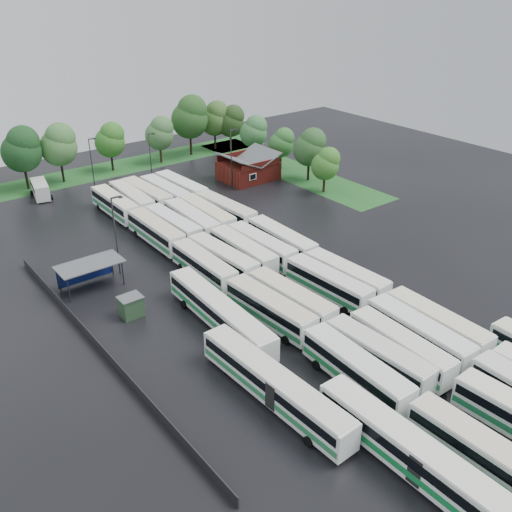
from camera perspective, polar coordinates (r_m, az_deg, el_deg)
ground at (r=68.36m, az=4.88°, el=-5.97°), size 160.00×160.00×0.00m
brick_building at (r=111.32m, az=-0.78°, el=8.61°), size 10.07×8.60×5.39m
wash_shed at (r=75.55m, az=-16.39°, el=-1.00°), size 8.20×4.20×3.58m
utility_hut at (r=69.01m, az=-12.38°, el=-4.92°), size 2.70×2.20×2.62m
grass_strip_north at (r=120.06m, az=-15.81°, el=8.04°), size 80.00×10.00×0.01m
grass_strip_east at (r=117.92m, az=3.14°, el=8.69°), size 10.00×50.00×0.01m
west_fence at (r=63.98m, az=-15.28°, el=-8.90°), size 0.10×50.00×1.20m
bus_r0c0 at (r=52.12m, az=21.64°, el=-17.84°), size 2.94×12.91×3.58m
bus_r1c0 at (r=57.50m, az=9.99°, el=-11.12°), size 3.40×13.21×3.64m
bus_r1c1 at (r=59.89m, az=12.12°, el=-9.70°), size 2.97×12.55×3.48m
bus_r1c2 at (r=61.59m, az=14.27°, el=-8.81°), size 3.20×12.62×3.48m
bus_r1c3 at (r=63.96m, az=15.98°, el=-7.49°), size 3.36×13.11×3.62m
bus_r1c4 at (r=66.13m, az=17.61°, el=-6.53°), size 3.10×12.88×3.57m
bus_r2c0 at (r=65.73m, az=1.42°, el=-5.29°), size 3.37×13.05×3.60m
bus_r2c1 at (r=67.52m, az=3.50°, el=-4.40°), size 3.23×12.90×3.56m
bus_r2c3 at (r=71.35m, az=7.25°, el=-2.75°), size 3.27×12.69×3.50m
bus_r2c4 at (r=73.28m, az=8.99°, el=-2.05°), size 3.16×12.54×3.46m
bus_r3c0 at (r=75.22m, az=-5.24°, el=-1.00°), size 2.82×12.41×3.44m
bus_r3c1 at (r=76.75m, az=-3.35°, el=-0.28°), size 3.21×12.76×3.52m
bus_r3c2 at (r=78.55m, az=-1.33°, el=0.45°), size 2.96×12.81×3.55m
bus_r3c3 at (r=80.03m, az=0.51°, el=0.97°), size 2.85×12.68×3.52m
bus_r3c4 at (r=81.78m, az=2.56°, el=1.57°), size 3.11×12.98×3.59m
bus_r4c0 at (r=85.70m, az=-9.98°, el=2.43°), size 2.91×13.10×3.64m
bus_r4c1 at (r=87.43m, az=-8.32°, el=3.02°), size 2.88×12.64×3.51m
bus_r4c2 at (r=88.59m, az=-6.46°, el=3.52°), size 3.28×13.13×3.63m
bus_r4c3 at (r=90.33m, az=-4.97°, el=4.07°), size 3.07×13.04×3.61m
bus_r4c4 at (r=91.88m, az=-3.10°, el=4.54°), size 3.37×13.09×3.61m
bus_r5c0 at (r=97.18m, az=-13.92°, el=5.03°), size 2.81×12.81×3.56m
bus_r5c1 at (r=98.75m, az=-12.33°, el=5.57°), size 3.36×13.01×3.59m
bus_r5c2 at (r=99.89m, az=-10.87°, el=5.98°), size 3.25×13.13×3.63m
bus_r5c3 at (r=100.74m, az=-9.08°, el=6.29°), size 2.97×12.82×3.55m
bus_r5c4 at (r=102.24m, az=-7.51°, el=6.74°), size 3.27×13.12×3.63m
artic_bus_west_a at (r=50.18m, az=15.65°, el=-18.72°), size 2.80×19.50×3.62m
artic_bus_west_b at (r=65.15m, az=-3.60°, el=-5.70°), size 3.54×19.12×3.53m
artic_bus_west_c at (r=54.89m, az=1.84°, el=-12.83°), size 3.24×19.20×3.55m
minibus at (r=109.18m, az=-20.77°, el=6.29°), size 3.70×6.94×2.88m
tree_north_1 at (r=112.70m, az=-22.35°, el=9.89°), size 7.15×7.15×11.85m
tree_north_2 at (r=114.45m, az=-19.09°, el=10.52°), size 6.88×6.88×11.40m
tree_north_3 at (r=118.73m, az=-14.34°, el=11.21°), size 5.93×5.93×9.83m
tree_north_4 at (r=121.76m, az=-9.56°, el=12.04°), size 5.91×5.91×9.79m
tree_north_5 at (r=125.76m, az=-6.58°, el=13.68°), size 7.83×7.83×12.97m
tree_north_6 at (r=130.12m, az=-4.09°, el=13.59°), size 6.50×6.50×10.76m
tree_east_0 at (r=104.35m, az=7.05°, el=9.17°), size 5.09×5.07×8.40m
tree_east_1 at (r=109.89m, az=5.48°, el=10.81°), size 6.16×6.16×10.21m
tree_east_2 at (r=116.75m, az=2.62°, el=11.28°), size 5.10×5.07×8.40m
tree_east_3 at (r=122.29m, az=-0.17°, el=12.39°), size 5.73×5.73×9.49m
tree_east_4 at (r=129.91m, az=-2.47°, el=13.36°), size 5.97×5.97×9.89m
lamp_post_ne at (r=105.98m, az=-2.44°, el=10.14°), size 1.67×0.33×10.84m
lamp_post_nw at (r=76.56m, az=-13.82°, el=2.52°), size 1.68×0.33×10.93m
lamp_post_back_w at (r=107.53m, az=-16.06°, el=9.07°), size 1.53×0.30×9.95m
lamp_post_back_e at (r=111.24m, az=-10.50°, el=10.03°), size 1.42×0.28×9.21m
puddle_0 at (r=59.10m, az=16.33°, el=-13.22°), size 4.62×4.62×0.01m
puddle_2 at (r=65.89m, az=0.78°, el=-7.25°), size 6.01×6.01×0.01m
puddle_3 at (r=72.34m, az=8.64°, el=-4.17°), size 3.78×3.78×0.01m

